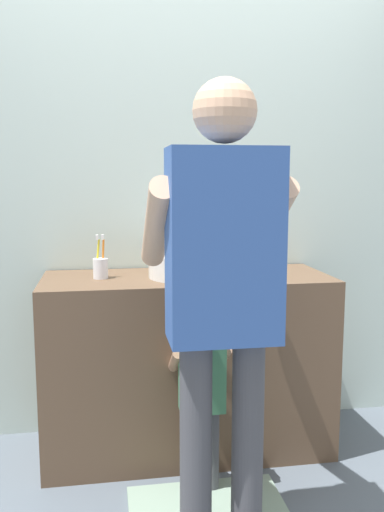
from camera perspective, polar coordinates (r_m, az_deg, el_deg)
The scene contains 10 objects.
ground_plane at distance 2.63m, azimuth 0.57°, elevation -22.56°, with size 14.00×14.00×0.00m, color slate.
back_wall at distance 2.87m, azimuth -1.54°, elevation 8.29°, with size 4.40×0.08×2.70m.
vanity_cabinet at distance 2.71m, azimuth -0.52°, elevation -11.31°, with size 1.39×0.54×0.88m, color brown.
sink_basin at distance 2.57m, azimuth -0.47°, elevation -0.97°, with size 0.37×0.37×0.11m.
faucet at distance 2.79m, azimuth -1.18°, elevation 0.26°, with size 0.18×0.14×0.18m.
toothbrush_cup at distance 2.57m, azimuth -9.70°, elevation -1.17°, with size 0.07×0.07×0.21m.
soap_bottle at distance 2.68m, azimuth 6.81°, elevation -0.44°, with size 0.06×0.06×0.17m.
bath_mat at distance 2.42m, azimuth 1.70°, elevation -25.34°, with size 0.64×0.40×0.02m, color gray.
child_toddler at distance 2.33m, azimuth 1.04°, elevation -13.49°, with size 0.25×0.25×0.82m.
adult_parent at distance 1.90m, azimuth 3.24°, elevation -2.00°, with size 0.52×0.55×1.68m.
Camera 1 is at (-0.39, -2.23, 1.35)m, focal length 37.61 mm.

